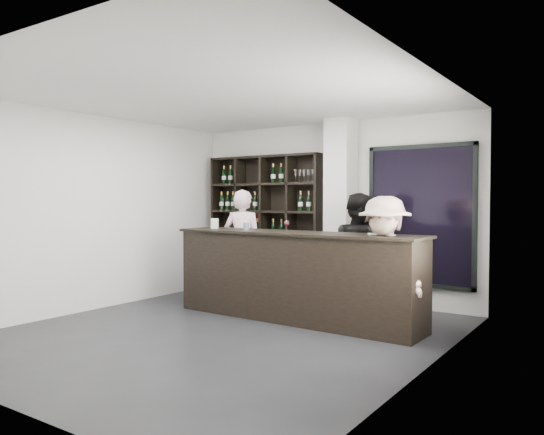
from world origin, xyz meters
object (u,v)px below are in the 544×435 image
Objects in this scene: wine_shelf at (265,225)px; taster_black at (359,255)px; tasting_counter at (294,276)px; taster_pink at (243,245)px; customer at (385,266)px.

wine_shelf reaches higher than taster_black.
taster_pink is at bearing 154.52° from tasting_counter.
wine_shelf is 1.43× the size of customer.
taster_pink reaches higher than taster_black.
customer is at bearing -0.31° from tasting_counter.
taster_black is 1.07m from customer.
tasting_counter is at bearing -44.32° from wine_shelf.
wine_shelf is at bearing 168.09° from customer.
customer is (1.31, -0.05, 0.24)m from tasting_counter.
tasting_counter is 2.02× the size of taster_pink.
customer is (0.71, -0.80, -0.03)m from taster_black.
tasting_counter is at bearing 137.06° from taster_pink.
customer is at bearing 152.19° from taster_black.
customer is (2.81, -1.52, -0.36)m from wine_shelf.
taster_black is at bearing 148.16° from customer.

